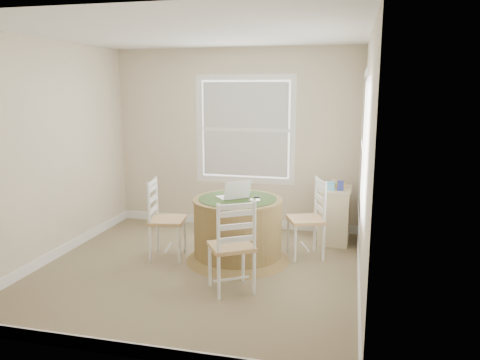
% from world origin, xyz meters
% --- Properties ---
extents(room, '(3.64, 3.64, 2.64)m').
position_xyz_m(room, '(0.17, 0.16, 1.30)').
color(room, '#7F7251').
rests_on(room, ground).
extents(round_table, '(1.24, 1.24, 0.76)m').
position_xyz_m(round_table, '(0.37, 0.42, 0.41)').
color(round_table, olive).
rests_on(round_table, ground).
extents(chair_left, '(0.46, 0.48, 0.95)m').
position_xyz_m(chair_left, '(-0.47, 0.30, 0.47)').
color(chair_left, white).
rests_on(chair_left, ground).
extents(chair_near, '(0.57, 0.56, 0.95)m').
position_xyz_m(chair_near, '(0.52, -0.43, 0.47)').
color(chair_near, white).
rests_on(chair_near, ground).
extents(chair_right, '(0.52, 0.54, 0.95)m').
position_xyz_m(chair_right, '(1.15, 0.73, 0.47)').
color(chair_right, white).
rests_on(chair_right, ground).
extents(laptop, '(0.44, 0.44, 0.23)m').
position_xyz_m(laptop, '(0.32, 0.44, 0.79)').
color(laptop, white).
rests_on(laptop, round_table).
extents(mouse, '(0.08, 0.11, 0.03)m').
position_xyz_m(mouse, '(0.56, 0.35, 0.77)').
color(mouse, white).
rests_on(mouse, round_table).
extents(phone, '(0.07, 0.10, 0.02)m').
position_xyz_m(phone, '(0.62, 0.39, 0.76)').
color(phone, '#B7BABF').
rests_on(phone, round_table).
extents(keys, '(0.07, 0.06, 0.02)m').
position_xyz_m(keys, '(0.59, 0.51, 0.76)').
color(keys, black).
rests_on(keys, round_table).
extents(corner_chest, '(0.43, 0.57, 0.74)m').
position_xyz_m(corner_chest, '(1.47, 1.38, 0.37)').
color(corner_chest, beige).
rests_on(corner_chest, ground).
extents(tissue_box, '(0.12, 0.12, 0.10)m').
position_xyz_m(tissue_box, '(1.41, 1.27, 0.79)').
color(tissue_box, '#62B7E2').
rests_on(tissue_box, corner_chest).
extents(box_yellow, '(0.15, 0.10, 0.06)m').
position_xyz_m(box_yellow, '(1.52, 1.44, 0.77)').
color(box_yellow, '#F2C455').
rests_on(box_yellow, corner_chest).
extents(box_blue, '(0.08, 0.08, 0.12)m').
position_xyz_m(box_blue, '(1.53, 1.27, 0.80)').
color(box_blue, '#303890').
rests_on(box_blue, corner_chest).
extents(cup_cream, '(0.07, 0.07, 0.09)m').
position_xyz_m(cup_cream, '(1.44, 1.50, 0.79)').
color(cup_cream, beige).
rests_on(cup_cream, corner_chest).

